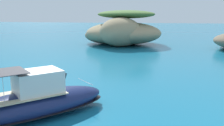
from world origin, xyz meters
The scene contains 2 objects.
islet_large centered at (-2.92, 55.43, 3.03)m, with size 22.84×22.24×8.02m.
motorboat_navy centered at (-2.08, 12.65, 1.11)m, with size 10.12×10.44×3.50m.
Camera 1 is at (6.56, -2.11, 7.11)m, focal length 39.52 mm.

